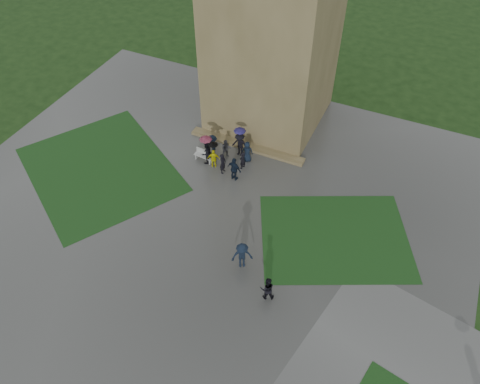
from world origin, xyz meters
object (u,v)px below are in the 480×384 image
at_px(pedestrian_mid, 242,256).
at_px(bench, 204,155).
at_px(pedestrian_near, 267,288).
at_px(tower, 275,6).

bearing_deg(pedestrian_mid, bench, 99.03).
xyz_separation_m(pedestrian_mid, pedestrian_near, (2.12, -1.35, -0.12)).
height_order(tower, bench, tower).
xyz_separation_m(tower, pedestrian_mid, (4.17, -14.36, -8.03)).
relative_size(bench, pedestrian_near, 0.90).
distance_m(bench, pedestrian_near, 12.17).
distance_m(pedestrian_mid, pedestrian_near, 2.52).
relative_size(tower, pedestrian_mid, 9.49).
bearing_deg(bench, tower, 77.04).
distance_m(bench, pedestrian_mid, 9.74).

